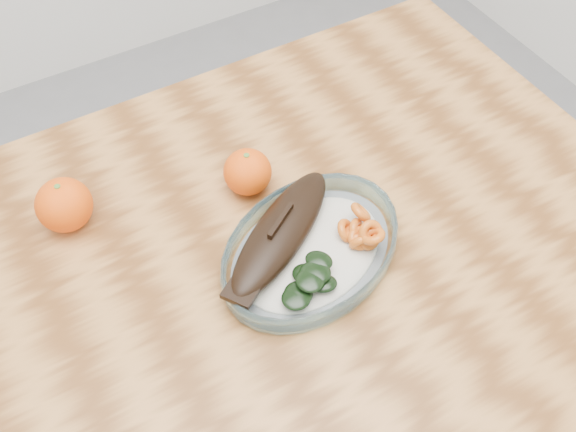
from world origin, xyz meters
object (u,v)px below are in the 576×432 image
Objects in this scene: plated_meal at (310,247)px; orange_right at (248,172)px; dining_table at (238,327)px; orange_left at (64,205)px.

plated_meal is 0.15m from orange_right.
dining_table is at bearing 157.45° from plated_meal.
dining_table is 0.29m from orange_left.
orange_right reaches higher than dining_table.
dining_table is 0.16m from plated_meal.
dining_table is at bearing -54.62° from orange_left.
plated_meal is at bearing -39.78° from orange_left.
orange_right is at bearing 55.53° from dining_table.
orange_left reaches higher than dining_table.
plated_meal is 0.33m from orange_left.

